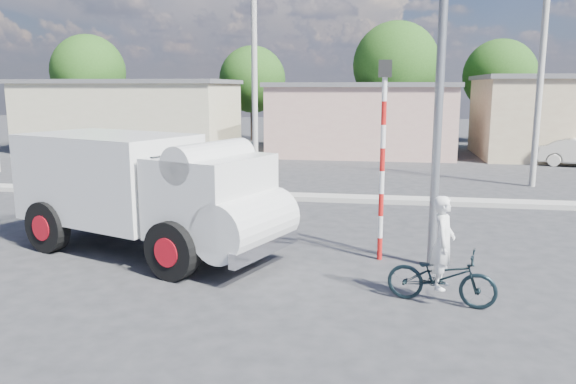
% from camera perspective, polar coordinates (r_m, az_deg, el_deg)
% --- Properties ---
extents(ground_plane, '(120.00, 120.00, 0.00)m').
position_cam_1_polar(ground_plane, '(11.82, -6.65, -8.20)').
color(ground_plane, '#2A2A2D').
rests_on(ground_plane, ground).
extents(median, '(40.00, 0.80, 0.16)m').
position_cam_1_polar(median, '(19.36, -0.14, -0.46)').
color(median, '#99968E').
rests_on(median, ground).
extents(truck, '(6.96, 4.55, 2.71)m').
position_cam_1_polar(truck, '(13.18, -13.96, 0.27)').
color(truck, black).
rests_on(truck, ground).
extents(bicycle, '(2.00, 1.07, 1.00)m').
position_cam_1_polar(bicycle, '(10.38, 15.31, -8.30)').
color(bicycle, black).
rests_on(bicycle, ground).
extents(cyclist, '(0.52, 0.68, 1.65)m').
position_cam_1_polar(cyclist, '(10.28, 15.40, -6.58)').
color(cyclist, white).
rests_on(cyclist, ground).
extents(traffic_pole, '(0.28, 0.18, 4.36)m').
position_cam_1_polar(traffic_pole, '(12.30, 9.62, 4.85)').
color(traffic_pole, red).
rests_on(traffic_pole, ground).
extents(streetlight, '(2.34, 0.22, 9.00)m').
position_cam_1_polar(streetlight, '(12.04, 14.63, 15.84)').
color(streetlight, slate).
rests_on(streetlight, ground).
extents(building_row, '(37.80, 7.30, 4.44)m').
position_cam_1_polar(building_row, '(32.84, 5.87, 7.65)').
color(building_row, '#BFB590').
rests_on(building_row, ground).
extents(tree_row, '(34.13, 7.32, 8.10)m').
position_cam_1_polar(tree_row, '(39.74, 1.61, 12.08)').
color(tree_row, '#38281E').
rests_on(tree_row, ground).
extents(utility_poles, '(35.40, 0.24, 8.00)m').
position_cam_1_polar(utility_poles, '(22.74, 9.84, 11.14)').
color(utility_poles, '#99968E').
rests_on(utility_poles, ground).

